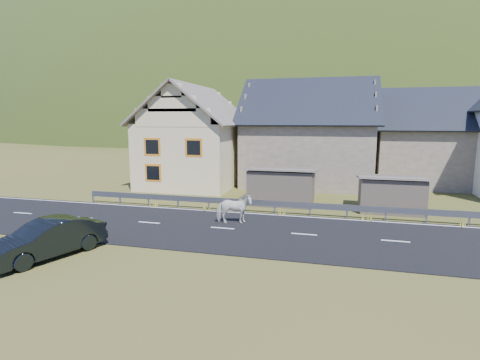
# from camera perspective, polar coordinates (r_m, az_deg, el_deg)

# --- Properties ---
(ground) EXTENTS (160.00, 160.00, 0.00)m
(ground) POSITION_cam_1_polar(r_m,az_deg,el_deg) (17.95, 9.74, -8.27)
(ground) COLOR #394519
(ground) RESTS_ON ground
(road) EXTENTS (60.00, 7.00, 0.04)m
(road) POSITION_cam_1_polar(r_m,az_deg,el_deg) (17.94, 9.74, -8.21)
(road) COLOR black
(road) RESTS_ON ground
(lane_markings) EXTENTS (60.00, 6.60, 0.01)m
(lane_markings) POSITION_cam_1_polar(r_m,az_deg,el_deg) (17.93, 9.74, -8.14)
(lane_markings) COLOR silver
(lane_markings) RESTS_ON road
(guardrail) EXTENTS (28.10, 0.09, 0.75)m
(guardrail) POSITION_cam_1_polar(r_m,az_deg,el_deg) (21.35, 10.62, -3.91)
(guardrail) COLOR #93969B
(guardrail) RESTS_ON ground
(shed_left) EXTENTS (4.30, 3.30, 2.40)m
(shed_left) POSITION_cam_1_polar(r_m,az_deg,el_deg) (24.19, 6.40, -0.97)
(shed_left) COLOR brown
(shed_left) RESTS_ON ground
(shed_right) EXTENTS (3.80, 2.90, 2.20)m
(shed_right) POSITION_cam_1_polar(r_m,az_deg,el_deg) (23.70, 21.98, -2.05)
(shed_right) COLOR brown
(shed_right) RESTS_ON ground
(house_cream) EXTENTS (7.80, 9.80, 8.30)m
(house_cream) POSITION_cam_1_polar(r_m,az_deg,el_deg) (31.22, -6.82, 7.32)
(house_cream) COLOR beige
(house_cream) RESTS_ON ground
(house_stone_a) EXTENTS (10.80, 9.80, 8.90)m
(house_stone_a) POSITION_cam_1_polar(r_m,az_deg,el_deg) (32.17, 10.47, 7.78)
(house_stone_a) COLOR gray
(house_stone_a) RESTS_ON ground
(house_stone_b) EXTENTS (9.80, 8.80, 8.10)m
(house_stone_b) POSITION_cam_1_polar(r_m,az_deg,el_deg) (34.95, 27.38, 6.36)
(house_stone_b) COLOR gray
(house_stone_b) RESTS_ON ground
(mountain) EXTENTS (440.00, 280.00, 260.00)m
(mountain) POSITION_cam_1_polar(r_m,az_deg,el_deg) (198.74, 15.45, 1.55)
(mountain) COLOR #223E16
(mountain) RESTS_ON ground
(conifer_patch) EXTENTS (76.00, 50.00, 28.00)m
(conifer_patch) POSITION_cam_1_polar(r_m,az_deg,el_deg) (139.00, -9.52, 9.36)
(conifer_patch) COLOR black
(conifer_patch) RESTS_ON ground
(horse) EXTENTS (1.28, 1.98, 1.54)m
(horse) POSITION_cam_1_polar(r_m,az_deg,el_deg) (19.30, -0.94, -4.40)
(horse) COLOR silver
(horse) RESTS_ON road
(car) EXTENTS (2.94, 4.72, 1.47)m
(car) POSITION_cam_1_polar(r_m,az_deg,el_deg) (16.62, -27.33, -7.97)
(car) COLOR black
(car) RESTS_ON ground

